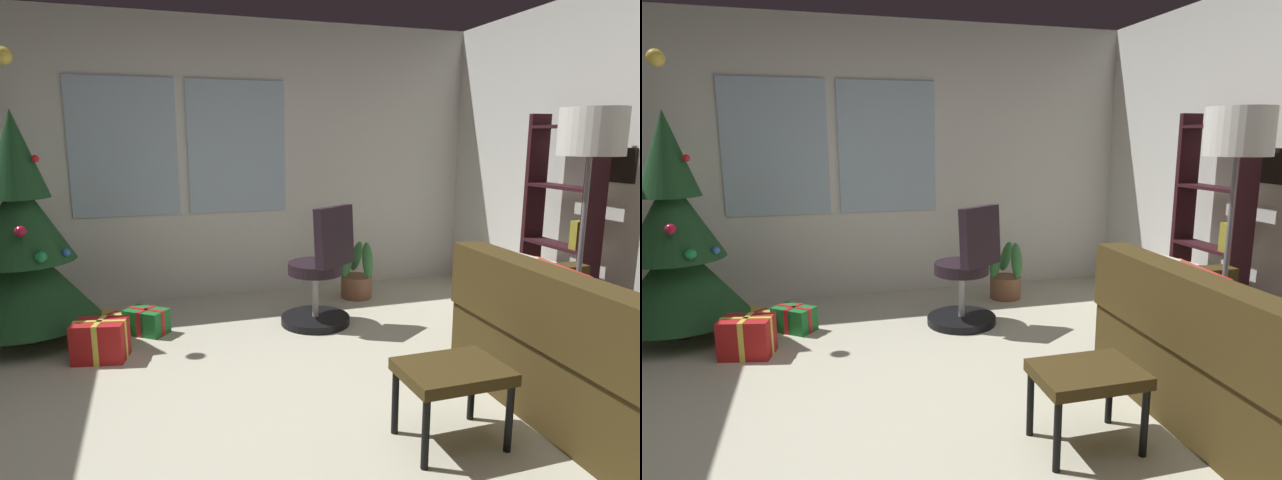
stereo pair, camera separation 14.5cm
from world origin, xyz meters
TOP-DOWN VIEW (x-y plane):
  - ground_plane at (0.00, 0.00)m, footprint 4.95×5.24m
  - wall_back_with_windows at (-0.02, 2.67)m, footprint 4.95×0.12m
  - footstool at (0.68, -0.27)m, footprint 0.51×0.37m
  - holiday_tree at (-1.56, 1.83)m, footprint 0.96×0.96m
  - gift_box_red at (-1.05, 1.33)m, footprint 0.38×0.30m
  - gift_box_green at (-0.75, 1.75)m, footprint 0.36×0.34m
  - gift_box_gold at (-1.08, 1.79)m, footprint 0.45×0.45m
  - office_chair at (0.59, 1.52)m, footprint 0.58×0.59m
  - bookshelf at (2.26, 0.82)m, footprint 0.18×0.64m
  - floor_lamp at (1.83, 0.17)m, footprint 0.38×0.38m
  - potted_plant at (1.15, 2.14)m, footprint 0.34×0.45m

SIDE VIEW (x-z plane):
  - ground_plane at x=0.00m, z-range -0.10..0.00m
  - gift_box_gold at x=-1.08m, z-range 0.00..0.16m
  - gift_box_green at x=-0.75m, z-range 0.00..0.20m
  - gift_box_red at x=-1.05m, z-range 0.00..0.28m
  - potted_plant at x=1.15m, z-range -0.09..0.47m
  - footstool at x=0.68m, z-range 0.15..0.55m
  - office_chair at x=0.59m, z-range -0.11..0.87m
  - holiday_tree at x=-1.56m, z-range -0.33..1.76m
  - bookshelf at x=2.26m, z-range -0.11..1.56m
  - wall_back_with_windows at x=-0.02m, z-range 0.01..2.56m
  - floor_lamp at x=1.83m, z-range 0.59..2.26m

